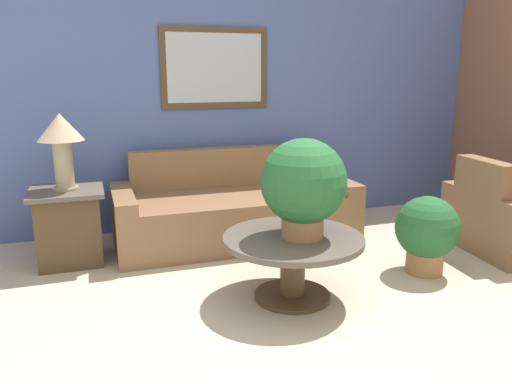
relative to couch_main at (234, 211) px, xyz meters
name	(u,v)px	position (x,y,z in m)	size (l,w,h in m)	color
ground_plane	(325,354)	(-0.08, -2.09, -0.28)	(20.00, 20.00, 0.00)	#BCAD93
wall_back	(209,98)	(-0.08, 0.58, 1.03)	(7.98, 0.09, 2.60)	#5166A8
couch_main	(234,211)	(0.00, 0.00, 0.00)	(2.21, 0.94, 0.83)	brown
coffee_table	(293,253)	(0.03, -1.36, 0.06)	(0.98, 0.98, 0.46)	#4C3823
side_table	(69,225)	(-1.47, -0.12, 0.04)	(0.58, 0.58, 0.63)	#4C3823
table_lamp	(61,137)	(-1.47, -0.12, 0.78)	(0.36, 0.36, 0.62)	tan
potted_plant_on_table	(303,185)	(0.08, -1.39, 0.55)	(0.58, 0.58, 0.68)	#9E6B42
potted_plant_floor	(427,231)	(1.20, -1.28, 0.07)	(0.50, 0.50, 0.62)	#9E6B42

